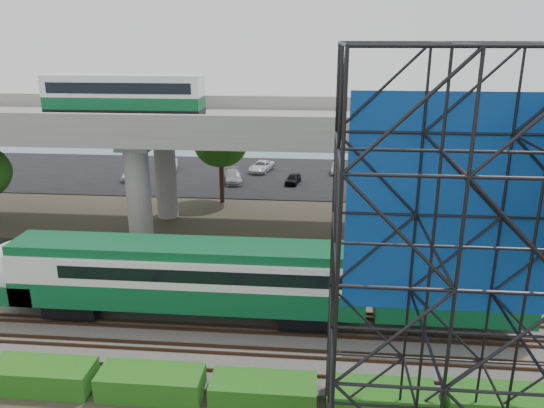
# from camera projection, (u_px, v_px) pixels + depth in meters

# --- Properties ---
(ground) EXTENTS (140.00, 140.00, 0.00)m
(ground) POSITION_uv_depth(u_px,v_px,m) (253.00, 345.00, 27.30)
(ground) COLOR #474233
(ground) RESTS_ON ground
(ballast_bed) EXTENTS (90.00, 12.00, 0.20)m
(ballast_bed) POSITION_uv_depth(u_px,v_px,m) (258.00, 323.00, 29.17)
(ballast_bed) COLOR slate
(ballast_bed) RESTS_ON ground
(service_road) EXTENTS (90.00, 5.00, 0.08)m
(service_road) POSITION_uv_depth(u_px,v_px,m) (272.00, 261.00, 37.25)
(service_road) COLOR black
(service_road) RESTS_ON ground
(parking_lot) EXTENTS (90.00, 18.00, 0.08)m
(parking_lot) POSITION_uv_depth(u_px,v_px,m) (291.00, 177.00, 59.54)
(parking_lot) COLOR black
(parking_lot) RESTS_ON ground
(harbor_water) EXTENTS (140.00, 40.00, 0.03)m
(harbor_water) POSITION_uv_depth(u_px,v_px,m) (299.00, 140.00, 80.42)
(harbor_water) COLOR #4A6479
(harbor_water) RESTS_ON ground
(rail_tracks) EXTENTS (90.00, 9.52, 0.16)m
(rail_tracks) POSITION_uv_depth(u_px,v_px,m) (258.00, 320.00, 29.11)
(rail_tracks) COLOR #472D1E
(rail_tracks) RESTS_ON ballast_bed
(commuter_train) EXTENTS (29.30, 3.06, 4.30)m
(commuter_train) POSITION_uv_depth(u_px,v_px,m) (226.00, 276.00, 28.47)
(commuter_train) COLOR black
(commuter_train) RESTS_ON rail_tracks
(overpass) EXTENTS (80.00, 12.00, 12.40)m
(overpass) POSITION_uv_depth(u_px,v_px,m) (267.00, 132.00, 40.05)
(overpass) COLOR #9E9B93
(overpass) RESTS_ON ground
(scaffold_tower) EXTENTS (9.36, 6.36, 15.00)m
(scaffold_tower) POSITION_uv_depth(u_px,v_px,m) (477.00, 292.00, 16.74)
(scaffold_tower) COLOR black
(scaffold_tower) RESTS_ON ground
(hedge_strip) EXTENTS (34.60, 1.80, 1.20)m
(hedge_strip) POSITION_uv_depth(u_px,v_px,m) (264.00, 390.00, 22.97)
(hedge_strip) COLOR #185613
(hedge_strip) RESTS_ON ground
(trees) EXTENTS (40.94, 16.94, 7.69)m
(trees) POSITION_uv_depth(u_px,v_px,m) (219.00, 165.00, 41.35)
(trees) COLOR #382314
(trees) RESTS_ON ground
(suv) EXTENTS (6.01, 3.80, 1.55)m
(suv) POSITION_uv_depth(u_px,v_px,m) (127.00, 251.00, 37.01)
(suv) COLOR black
(suv) RESTS_ON service_road
(parked_cars) EXTENTS (35.01, 9.66, 1.27)m
(parked_cars) POSITION_uv_depth(u_px,v_px,m) (287.00, 172.00, 59.00)
(parked_cars) COLOR silver
(parked_cars) RESTS_ON parking_lot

